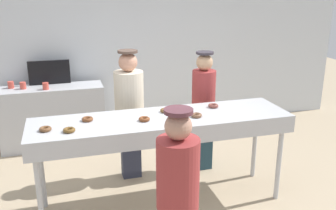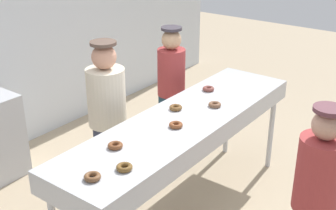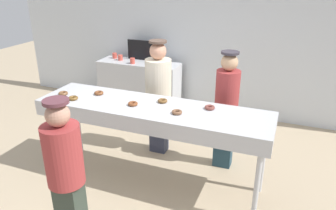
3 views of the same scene
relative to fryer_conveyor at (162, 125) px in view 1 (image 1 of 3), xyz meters
name	(u,v)px [view 1 (image 1 of 3)]	position (x,y,z in m)	size (l,w,h in m)	color
ground_plane	(163,202)	(0.00, 0.00, -0.95)	(16.00, 16.00, 0.00)	tan
back_wall	(122,38)	(0.00, 2.50, 0.62)	(8.00, 0.12, 3.15)	silver
fryer_conveyor	(162,125)	(0.00, 0.00, 0.00)	(2.82, 0.73, 1.05)	#B7BABF
chocolate_donut_0	(196,115)	(0.36, -0.10, 0.11)	(0.12, 0.12, 0.04)	brown
chocolate_donut_1	(69,130)	(-0.98, -0.17, 0.11)	(0.12, 0.12, 0.04)	brown
chocolate_donut_2	(144,119)	(-0.21, -0.06, 0.11)	(0.12, 0.12, 0.04)	brown
chocolate_donut_3	(87,119)	(-0.79, 0.10, 0.11)	(0.12, 0.12, 0.04)	brown
chocolate_donut_4	(45,129)	(-1.21, -0.08, 0.11)	(0.12, 0.12, 0.04)	brown
chocolate_donut_5	(165,110)	(0.08, 0.15, 0.11)	(0.12, 0.12, 0.04)	brown
chocolate_donut_6	(213,106)	(0.66, 0.16, 0.11)	(0.12, 0.12, 0.04)	brown
worker_baker	(203,106)	(0.75, 0.70, -0.06)	(0.31, 0.31, 1.61)	#1F3C4C
worker_assistant	(129,106)	(-0.23, 0.74, 0.01)	(0.36, 0.36, 1.67)	#2D3246
customer_waiting	(178,196)	(-0.23, -1.31, -0.07)	(0.33, 0.33, 1.58)	#303B32
prep_counter	(53,117)	(-1.19, 2.05, -0.48)	(1.54, 0.50, 0.95)	#B7BABF
paper_cup_0	(23,86)	(-1.57, 2.06, 0.04)	(0.09, 0.09, 0.10)	#CC4C3F
paper_cup_1	(46,86)	(-1.25, 1.93, 0.04)	(0.09, 0.09, 0.10)	#CC4C3F
paper_cup_2	(11,85)	(-1.75, 2.15, 0.04)	(0.09, 0.09, 0.10)	#CC4C3F
menu_display	(49,72)	(-1.19, 2.26, 0.18)	(0.62, 0.04, 0.37)	black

